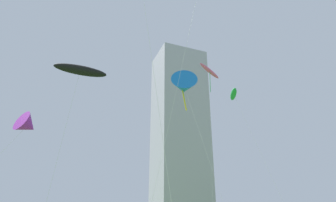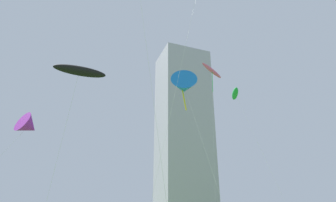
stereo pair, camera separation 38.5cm
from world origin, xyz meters
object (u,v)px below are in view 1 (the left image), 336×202
at_px(kite_flying_1, 28,125).
at_px(kite_flying_2, 80,70).
at_px(kite_flying_7, 234,94).
at_px(kite_flying_6, 209,71).
at_px(distant_highrise_0, 180,146).
at_px(kite_flying_3, 184,86).

distance_m(kite_flying_1, kite_flying_2, 8.28).
distance_m(kite_flying_1, kite_flying_7, 24.43).
distance_m(kite_flying_1, kite_flying_6, 38.10).
bearing_deg(kite_flying_7, distant_highrise_0, 67.92).
xyz_separation_m(kite_flying_2, kite_flying_7, (19.98, 9.40, 6.62)).
bearing_deg(distant_highrise_0, kite_flying_1, -119.85).
bearing_deg(kite_flying_6, kite_flying_2, -137.56).
relative_size(kite_flying_1, kite_flying_6, 0.39).
bearing_deg(kite_flying_1, kite_flying_2, -69.37).
height_order(kite_flying_2, kite_flying_7, kite_flying_7).
distance_m(kite_flying_3, kite_flying_6, 32.93).
bearing_deg(kite_flying_3, kite_flying_6, 53.44).
xyz_separation_m(kite_flying_1, kite_flying_6, (27.99, 15.45, 20.72)).
height_order(kite_flying_3, distant_highrise_0, distant_highrise_0).
relative_size(kite_flying_1, kite_flying_7, 0.62).
distance_m(kite_flying_2, kite_flying_6, 38.93).
relative_size(kite_flying_1, distant_highrise_0, 0.14).
xyz_separation_m(kite_flying_1, distant_highrise_0, (62.26, 99.08, 36.01)).
xyz_separation_m(kite_flying_2, distant_highrise_0, (59.42, 106.63, 34.11)).
height_order(kite_flying_2, kite_flying_6, kite_flying_6).
distance_m(kite_flying_3, kite_flying_7, 15.32).
bearing_deg(kite_flying_7, kite_flying_2, -154.81).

